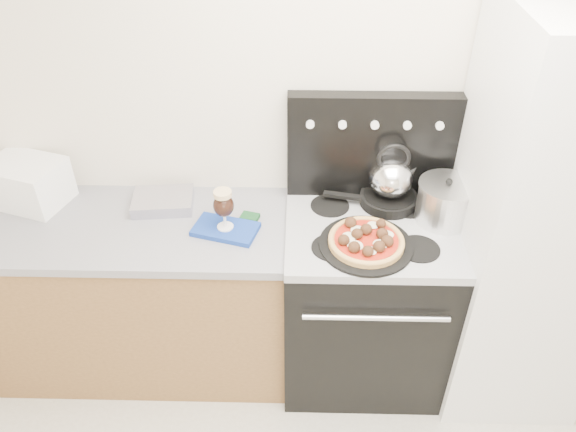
{
  "coord_description": "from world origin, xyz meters",
  "views": [
    {
      "loc": [
        -0.25,
        -0.78,
        2.45
      ],
      "look_at": [
        -0.29,
        1.05,
        1.07
      ],
      "focal_mm": 35.0,
      "sensor_mm": 36.0,
      "label": 1
    }
  ],
  "objects_px": {
    "base_cabinet": "(142,297)",
    "beer_glass": "(224,209)",
    "skillet": "(388,199)",
    "oven_mitt": "(226,229)",
    "pizza": "(366,240)",
    "pizza_pan": "(366,245)",
    "tea_kettle": "(392,174)",
    "fridge": "(536,227)",
    "stock_pot": "(445,203)",
    "toaster_oven": "(28,183)",
    "stove_body": "(363,303)"
  },
  "relations": [
    {
      "from": "toaster_oven",
      "to": "pizza_pan",
      "type": "relative_size",
      "value": 0.84
    },
    {
      "from": "base_cabinet",
      "to": "beer_glass",
      "type": "bearing_deg",
      "value": -6.03
    },
    {
      "from": "skillet",
      "to": "stock_pot",
      "type": "distance_m",
      "value": 0.26
    },
    {
      "from": "fridge",
      "to": "stock_pot",
      "type": "xyz_separation_m",
      "value": [
        -0.38,
        0.09,
        0.06
      ]
    },
    {
      "from": "pizza",
      "to": "stock_pot",
      "type": "bearing_deg",
      "value": 28.89
    },
    {
      "from": "pizza_pan",
      "to": "oven_mitt",
      "type": "bearing_deg",
      "value": 169.67
    },
    {
      "from": "stock_pot",
      "to": "beer_glass",
      "type": "bearing_deg",
      "value": -174.85
    },
    {
      "from": "fridge",
      "to": "oven_mitt",
      "type": "bearing_deg",
      "value": 179.94
    },
    {
      "from": "skillet",
      "to": "tea_kettle",
      "type": "height_order",
      "value": "tea_kettle"
    },
    {
      "from": "beer_glass",
      "to": "skillet",
      "type": "distance_m",
      "value": 0.77
    },
    {
      "from": "skillet",
      "to": "base_cabinet",
      "type": "bearing_deg",
      "value": -172.69
    },
    {
      "from": "fridge",
      "to": "toaster_oven",
      "type": "height_order",
      "value": "fridge"
    },
    {
      "from": "beer_glass",
      "to": "tea_kettle",
      "type": "distance_m",
      "value": 0.77
    },
    {
      "from": "pizza",
      "to": "pizza_pan",
      "type": "bearing_deg",
      "value": 0.0
    },
    {
      "from": "stove_body",
      "to": "pizza_pan",
      "type": "xyz_separation_m",
      "value": [
        -0.04,
        -0.13,
        0.49
      ]
    },
    {
      "from": "base_cabinet",
      "to": "oven_mitt",
      "type": "height_order",
      "value": "oven_mitt"
    },
    {
      "from": "stove_body",
      "to": "pizza",
      "type": "relative_size",
      "value": 2.77
    },
    {
      "from": "pizza_pan",
      "to": "pizza",
      "type": "bearing_deg",
      "value": 0.0
    },
    {
      "from": "pizza_pan",
      "to": "stock_pot",
      "type": "height_order",
      "value": "stock_pot"
    },
    {
      "from": "skillet",
      "to": "stock_pot",
      "type": "bearing_deg",
      "value": -26.95
    },
    {
      "from": "fridge",
      "to": "pizza_pan",
      "type": "xyz_separation_m",
      "value": [
        -0.74,
        -0.11,
        -0.02
      ]
    },
    {
      "from": "stove_body",
      "to": "tea_kettle",
      "type": "relative_size",
      "value": 3.93
    },
    {
      "from": "tea_kettle",
      "to": "pizza",
      "type": "bearing_deg",
      "value": -100.93
    },
    {
      "from": "beer_glass",
      "to": "oven_mitt",
      "type": "bearing_deg",
      "value": 0.0
    },
    {
      "from": "toaster_oven",
      "to": "oven_mitt",
      "type": "height_order",
      "value": "toaster_oven"
    },
    {
      "from": "tea_kettle",
      "to": "stock_pot",
      "type": "relative_size",
      "value": 0.92
    },
    {
      "from": "skillet",
      "to": "stock_pot",
      "type": "relative_size",
      "value": 1.08
    },
    {
      "from": "base_cabinet",
      "to": "fridge",
      "type": "distance_m",
      "value": 1.88
    },
    {
      "from": "fridge",
      "to": "base_cabinet",
      "type": "bearing_deg",
      "value": 178.41
    },
    {
      "from": "stock_pot",
      "to": "base_cabinet",
      "type": "bearing_deg",
      "value": -178.46
    },
    {
      "from": "oven_mitt",
      "to": "pizza",
      "type": "height_order",
      "value": "pizza"
    },
    {
      "from": "pizza_pan",
      "to": "pizza",
      "type": "xyz_separation_m",
      "value": [
        0.0,
        0.0,
        0.03
      ]
    },
    {
      "from": "oven_mitt",
      "to": "fridge",
      "type": "bearing_deg",
      "value": -0.06
    },
    {
      "from": "tea_kettle",
      "to": "stove_body",
      "type": "bearing_deg",
      "value": -105.25
    },
    {
      "from": "fridge",
      "to": "oven_mitt",
      "type": "xyz_separation_m",
      "value": [
        -1.35,
        0.0,
        -0.04
      ]
    },
    {
      "from": "oven_mitt",
      "to": "tea_kettle",
      "type": "bearing_deg",
      "value": 15.33
    },
    {
      "from": "oven_mitt",
      "to": "pizza",
      "type": "xyz_separation_m",
      "value": [
        0.61,
        -0.11,
        0.04
      ]
    },
    {
      "from": "base_cabinet",
      "to": "pizza",
      "type": "xyz_separation_m",
      "value": [
        1.07,
        -0.16,
        0.53
      ]
    },
    {
      "from": "toaster_oven",
      "to": "stock_pot",
      "type": "relative_size",
      "value": 1.36
    },
    {
      "from": "pizza_pan",
      "to": "tea_kettle",
      "type": "distance_m",
      "value": 0.37
    },
    {
      "from": "base_cabinet",
      "to": "stove_body",
      "type": "xyz_separation_m",
      "value": [
        1.1,
        -0.02,
        0.01
      ]
    },
    {
      "from": "pizza_pan",
      "to": "stock_pot",
      "type": "xyz_separation_m",
      "value": [
        0.36,
        0.2,
        0.08
      ]
    },
    {
      "from": "toaster_oven",
      "to": "pizza_pan",
      "type": "xyz_separation_m",
      "value": [
        1.54,
        -0.32,
        -0.08
      ]
    },
    {
      "from": "base_cabinet",
      "to": "stock_pot",
      "type": "relative_size",
      "value": 5.94
    },
    {
      "from": "pizza_pan",
      "to": "stock_pot",
      "type": "distance_m",
      "value": 0.42
    },
    {
      "from": "stove_body",
      "to": "beer_glass",
      "type": "xyz_separation_m",
      "value": [
        -0.65,
        -0.02,
        0.58
      ]
    },
    {
      "from": "base_cabinet",
      "to": "toaster_oven",
      "type": "relative_size",
      "value": 4.37
    },
    {
      "from": "beer_glass",
      "to": "skillet",
      "type": "relative_size",
      "value": 0.74
    },
    {
      "from": "pizza",
      "to": "tea_kettle",
      "type": "bearing_deg",
      "value": 67.28
    },
    {
      "from": "stock_pot",
      "to": "pizza_pan",
      "type": "bearing_deg",
      "value": -151.11
    }
  ]
}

